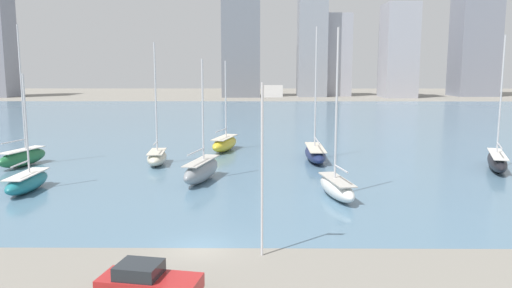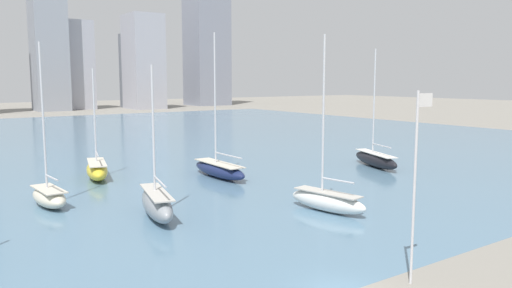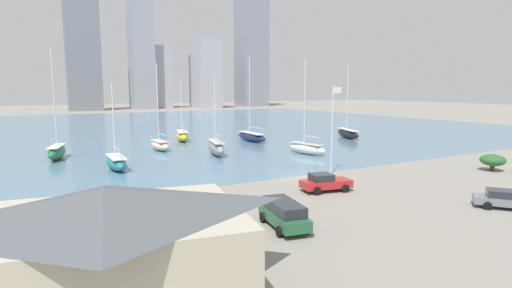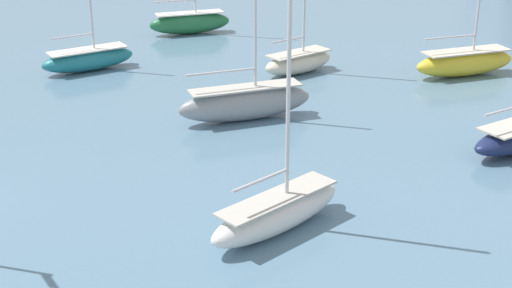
# 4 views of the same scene
# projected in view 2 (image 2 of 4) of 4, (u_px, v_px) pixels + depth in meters

# --- Properties ---
(harbor_water) EXTENTS (180.00, 140.00, 0.00)m
(harbor_water) POSITION_uv_depth(u_px,v_px,m) (42.00, 146.00, 82.43)
(harbor_water) COLOR slate
(harbor_water) RESTS_ON ground_plane
(flag_pole) EXTENTS (1.24, 0.14, 10.27)m
(flag_pole) POSITION_uv_depth(u_px,v_px,m) (415.00, 180.00, 25.94)
(flag_pole) COLOR silver
(flag_pole) RESTS_ON ground_plane
(distant_city_skyline) EXTENTS (205.72, 25.60, 66.03)m
(distant_city_skyline) POSITION_uv_depth(u_px,v_px,m) (26.00, 40.00, 170.81)
(distant_city_skyline) COLOR #A8A8B2
(distant_city_skyline) RESTS_ON ground_plane
(sailboat_black) EXTENTS (5.08, 10.05, 14.64)m
(sailboat_black) POSITION_uv_depth(u_px,v_px,m) (375.00, 159.00, 62.35)
(sailboat_black) COLOR black
(sailboat_black) RESTS_ON harbor_water
(sailboat_white) EXTENTS (3.09, 7.62, 14.45)m
(sailboat_white) POSITION_uv_depth(u_px,v_px,m) (327.00, 200.00, 41.18)
(sailboat_white) COLOR white
(sailboat_white) RESTS_ON harbor_water
(sailboat_gray) EXTENTS (3.73, 8.67, 11.98)m
(sailboat_gray) POSITION_uv_depth(u_px,v_px,m) (157.00, 204.00, 39.22)
(sailboat_gray) COLOR gray
(sailboat_gray) RESTS_ON harbor_water
(sailboat_yellow) EXTENTS (4.05, 8.32, 12.07)m
(sailboat_yellow) POSITION_uv_depth(u_px,v_px,m) (97.00, 170.00, 54.80)
(sailboat_yellow) COLOR yellow
(sailboat_yellow) RESTS_ON harbor_water
(sailboat_navy) EXTENTS (2.45, 10.09, 15.98)m
(sailboat_navy) POSITION_uv_depth(u_px,v_px,m) (219.00, 169.00, 55.67)
(sailboat_navy) COLOR #19234C
(sailboat_navy) RESTS_ON harbor_water
(sailboat_cream) EXTENTS (2.59, 6.19, 13.97)m
(sailboat_cream) POSITION_uv_depth(u_px,v_px,m) (49.00, 196.00, 42.72)
(sailboat_cream) COLOR beige
(sailboat_cream) RESTS_ON harbor_water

